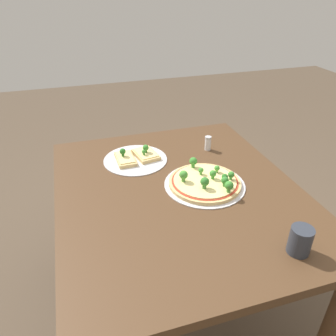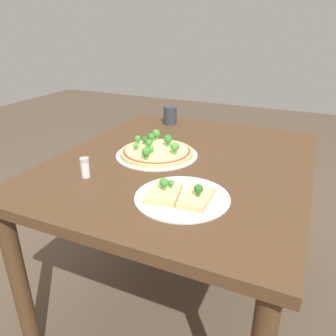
{
  "view_description": "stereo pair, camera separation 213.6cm",
  "coord_description": "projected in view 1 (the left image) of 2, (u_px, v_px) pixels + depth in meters",
  "views": [
    {
      "loc": [
        1.02,
        -0.36,
        1.44
      ],
      "look_at": [
        -0.14,
        -0.0,
        0.72
      ],
      "focal_mm": 35.0,
      "sensor_mm": 36.0,
      "label": 1
    },
    {
      "loc": [
        -1.1,
        -0.43,
        1.19
      ],
      "look_at": [
        -0.14,
        -0.0,
        0.72
      ],
      "focal_mm": 35.0,
      "sensor_mm": 36.0,
      "label": 2
    }
  ],
  "objects": [
    {
      "name": "dining_table",
      "position": [
        178.0,
        207.0,
        1.35
      ],
      "size": [
        1.12,
        0.95,
        0.7
      ],
      "color": "#4C331E",
      "rests_on": "ground_plane"
    },
    {
      "name": "pizza_tray_slice",
      "position": [
        136.0,
        157.0,
        1.51
      ],
      "size": [
        0.29,
        0.29,
        0.06
      ],
      "color": "silver",
      "rests_on": "dining_table"
    },
    {
      "name": "condiment_shaker",
      "position": [
        208.0,
        143.0,
        1.58
      ],
      "size": [
        0.03,
        0.03,
        0.07
      ],
      "color": "silver",
      "rests_on": "dining_table"
    },
    {
      "name": "pizza_tray_whole",
      "position": [
        206.0,
        182.0,
        1.32
      ],
      "size": [
        0.33,
        0.33,
        0.07
      ],
      "color": "silver",
      "rests_on": "dining_table"
    },
    {
      "name": "drinking_cup",
      "position": [
        300.0,
        240.0,
        0.99
      ],
      "size": [
        0.07,
        0.07,
        0.09
      ],
      "primitive_type": "cylinder",
      "color": "#2D333D",
      "rests_on": "dining_table"
    },
    {
      "name": "ground_plane",
      "position": [
        176.0,
        303.0,
        1.67
      ],
      "size": [
        8.0,
        8.0,
        0.0
      ],
      "primitive_type": "plane",
      "color": "brown"
    }
  ]
}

